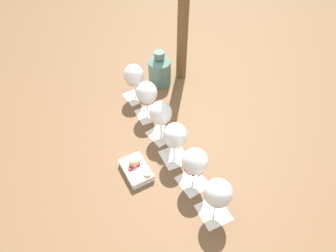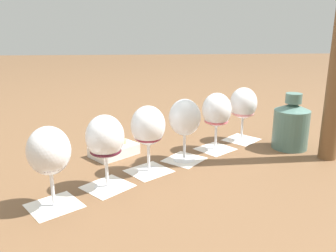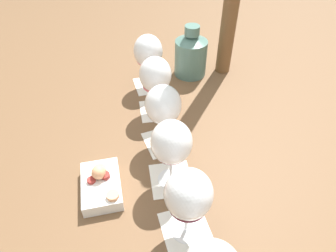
{
  "view_description": "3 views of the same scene",
  "coord_description": "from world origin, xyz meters",
  "px_view_note": "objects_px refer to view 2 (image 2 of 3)",
  "views": [
    {
      "loc": [
        0.83,
        0.16,
        1.03
      ],
      "look_at": [
        -0.0,
        -0.0,
        0.12
      ],
      "focal_mm": 32.0,
      "sensor_mm": 36.0,
      "label": 1
    },
    {
      "loc": [
        0.07,
        1.0,
        0.41
      ],
      "look_at": [
        -0.0,
        -0.0,
        0.12
      ],
      "focal_mm": 38.0,
      "sensor_mm": 36.0,
      "label": 2
    },
    {
      "loc": [
        0.49,
        0.26,
        0.63
      ],
      "look_at": [
        -0.0,
        -0.0,
        0.12
      ],
      "focal_mm": 32.0,
      "sensor_mm": 36.0,
      "label": 3
    }
  ],
  "objects_px": {
    "wine_glass_0": "(243,105)",
    "wine_glass_3": "(148,128)",
    "wine_glass_2": "(185,120)",
    "snack_dish": "(114,149)",
    "ceramic_vase": "(291,125)",
    "wine_glass_1": "(217,112)",
    "wine_glass_4": "(105,139)",
    "wine_glass_5": "(49,154)"
  },
  "relations": [
    {
      "from": "wine_glass_3",
      "to": "wine_glass_0",
      "type": "bearing_deg",
      "value": -142.43
    },
    {
      "from": "wine_glass_2",
      "to": "wine_glass_3",
      "type": "height_order",
      "value": "same"
    },
    {
      "from": "wine_glass_1",
      "to": "ceramic_vase",
      "type": "bearing_deg",
      "value": 179.29
    },
    {
      "from": "wine_glass_5",
      "to": "snack_dish",
      "type": "xyz_separation_m",
      "value": [
        -0.12,
        -0.33,
        -0.11
      ]
    },
    {
      "from": "snack_dish",
      "to": "wine_glass_0",
      "type": "bearing_deg",
      "value": -164.36
    },
    {
      "from": "wine_glass_1",
      "to": "wine_glass_5",
      "type": "height_order",
      "value": "same"
    },
    {
      "from": "wine_glass_0",
      "to": "snack_dish",
      "type": "distance_m",
      "value": 0.49
    },
    {
      "from": "wine_glass_1",
      "to": "wine_glass_4",
      "type": "xyz_separation_m",
      "value": [
        0.34,
        0.27,
        -0.0
      ]
    },
    {
      "from": "wine_glass_0",
      "to": "snack_dish",
      "type": "xyz_separation_m",
      "value": [
        0.46,
        0.13,
        -0.11
      ]
    },
    {
      "from": "ceramic_vase",
      "to": "wine_glass_0",
      "type": "bearing_deg",
      "value": -34.43
    },
    {
      "from": "wine_glass_2",
      "to": "ceramic_vase",
      "type": "xyz_separation_m",
      "value": [
        -0.38,
        -0.09,
        -0.05
      ]
    },
    {
      "from": "wine_glass_0",
      "to": "wine_glass_3",
      "type": "xyz_separation_m",
      "value": [
        0.35,
        0.27,
        -0.0
      ]
    },
    {
      "from": "wine_glass_4",
      "to": "wine_glass_5",
      "type": "bearing_deg",
      "value": 39.28
    },
    {
      "from": "wine_glass_1",
      "to": "wine_glass_3",
      "type": "bearing_deg",
      "value": 36.9
    },
    {
      "from": "wine_glass_0",
      "to": "wine_glass_3",
      "type": "height_order",
      "value": "same"
    },
    {
      "from": "wine_glass_4",
      "to": "snack_dish",
      "type": "height_order",
      "value": "wine_glass_4"
    },
    {
      "from": "wine_glass_0",
      "to": "wine_glass_1",
      "type": "distance_m",
      "value": 0.15
    },
    {
      "from": "ceramic_vase",
      "to": "wine_glass_1",
      "type": "bearing_deg",
      "value": -0.71
    },
    {
      "from": "wine_glass_5",
      "to": "wine_glass_0",
      "type": "bearing_deg",
      "value": -141.49
    },
    {
      "from": "wine_glass_1",
      "to": "snack_dish",
      "type": "height_order",
      "value": "wine_glass_1"
    },
    {
      "from": "wine_glass_3",
      "to": "wine_glass_4",
      "type": "distance_m",
      "value": 0.15
    },
    {
      "from": "wine_glass_1",
      "to": "wine_glass_2",
      "type": "xyz_separation_m",
      "value": [
        0.12,
        0.09,
        -0.0
      ]
    },
    {
      "from": "wine_glass_5",
      "to": "snack_dish",
      "type": "bearing_deg",
      "value": -109.67
    },
    {
      "from": "wine_glass_0",
      "to": "wine_glass_1",
      "type": "height_order",
      "value": "same"
    },
    {
      "from": "ceramic_vase",
      "to": "wine_glass_5",
      "type": "bearing_deg",
      "value": 26.69
    },
    {
      "from": "wine_glass_3",
      "to": "snack_dish",
      "type": "bearing_deg",
      "value": -51.88
    },
    {
      "from": "wine_glass_0",
      "to": "wine_glass_5",
      "type": "xyz_separation_m",
      "value": [
        0.57,
        0.46,
        -0.0
      ]
    },
    {
      "from": "wine_glass_0",
      "to": "wine_glass_2",
      "type": "distance_m",
      "value": 0.3
    },
    {
      "from": "wine_glass_0",
      "to": "wine_glass_2",
      "type": "height_order",
      "value": "same"
    },
    {
      "from": "wine_glass_0",
      "to": "snack_dish",
      "type": "relative_size",
      "value": 1.13
    },
    {
      "from": "wine_glass_3",
      "to": "ceramic_vase",
      "type": "relative_size",
      "value": 1.01
    },
    {
      "from": "wine_glass_4",
      "to": "wine_glass_1",
      "type": "bearing_deg",
      "value": -141.88
    },
    {
      "from": "wine_glass_2",
      "to": "snack_dish",
      "type": "xyz_separation_m",
      "value": [
        0.22,
        -0.06,
        -0.11
      ]
    },
    {
      "from": "wine_glass_2",
      "to": "wine_glass_0",
      "type": "bearing_deg",
      "value": -141.78
    },
    {
      "from": "wine_glass_0",
      "to": "wine_glass_4",
      "type": "distance_m",
      "value": 0.58
    },
    {
      "from": "wine_glass_3",
      "to": "snack_dish",
      "type": "relative_size",
      "value": 1.13
    },
    {
      "from": "wine_glass_4",
      "to": "wine_glass_3",
      "type": "bearing_deg",
      "value": -139.47
    },
    {
      "from": "wine_glass_0",
      "to": "wine_glass_1",
      "type": "xyz_separation_m",
      "value": [
        0.12,
        0.09,
        0.0
      ]
    },
    {
      "from": "wine_glass_3",
      "to": "wine_glass_5",
      "type": "xyz_separation_m",
      "value": [
        0.23,
        0.19,
        -0.0
      ]
    },
    {
      "from": "ceramic_vase",
      "to": "snack_dish",
      "type": "distance_m",
      "value": 0.6
    },
    {
      "from": "ceramic_vase",
      "to": "wine_glass_2",
      "type": "bearing_deg",
      "value": 13.07
    },
    {
      "from": "wine_glass_1",
      "to": "ceramic_vase",
      "type": "relative_size",
      "value": 1.01
    }
  ]
}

